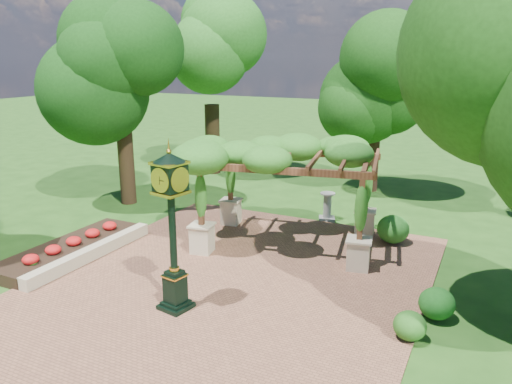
% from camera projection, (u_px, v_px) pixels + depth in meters
% --- Properties ---
extents(ground, '(120.00, 120.00, 0.00)m').
position_uv_depth(ground, '(213.00, 297.00, 12.84)').
color(ground, '#1E4714').
rests_on(ground, ground).
extents(brick_plaza, '(10.00, 12.00, 0.04)m').
position_uv_depth(brick_plaza, '(232.00, 281.00, 13.70)').
color(brick_plaza, brown).
rests_on(brick_plaza, ground).
extents(border_wall, '(0.35, 5.00, 0.40)m').
position_uv_depth(border_wall, '(92.00, 253.00, 15.17)').
color(border_wall, '#C6B793').
rests_on(border_wall, ground).
extents(flower_bed, '(1.50, 5.00, 0.36)m').
position_uv_depth(flower_bed, '(70.00, 249.00, 15.56)').
color(flower_bed, red).
rests_on(flower_bed, ground).
extents(pedestal_clock, '(0.90, 0.90, 3.95)m').
position_uv_depth(pedestal_clock, '(172.00, 218.00, 11.60)').
color(pedestal_clock, black).
rests_on(pedestal_clock, brick_plaza).
extents(pergola, '(6.14, 4.46, 3.52)m').
position_uv_depth(pergola, '(288.00, 158.00, 15.70)').
color(pergola, beige).
rests_on(pergola, brick_plaza).
extents(sundial, '(0.75, 0.75, 1.07)m').
position_uv_depth(sundial, '(327.00, 208.00, 18.78)').
color(sundial, gray).
rests_on(sundial, ground).
extents(shrub_front, '(0.82, 0.82, 0.64)m').
position_uv_depth(shrub_front, '(410.00, 326.00, 10.79)').
color(shrub_front, '#255C1A').
rests_on(shrub_front, brick_plaza).
extents(shrub_mid, '(0.94, 0.94, 0.75)m').
position_uv_depth(shrub_mid, '(437.00, 303.00, 11.64)').
color(shrub_mid, '#175016').
rests_on(shrub_mid, brick_plaza).
extents(shrub_back, '(1.10, 1.10, 0.94)m').
position_uv_depth(shrub_back, '(393.00, 229.00, 16.38)').
color(shrub_back, '#215E1B').
rests_on(shrub_back, brick_plaza).
extents(tree_west_near, '(4.13, 4.13, 8.15)m').
position_uv_depth(tree_west_near, '(120.00, 67.00, 19.67)').
color(tree_west_near, '#352415').
rests_on(tree_west_near, ground).
extents(tree_west_far, '(4.00, 4.00, 9.30)m').
position_uv_depth(tree_west_far, '(211.00, 49.00, 24.95)').
color(tree_west_far, black).
rests_on(tree_west_far, ground).
extents(tree_north, '(3.74, 3.74, 7.02)m').
position_uv_depth(tree_north, '(377.00, 84.00, 21.81)').
color(tree_north, black).
rests_on(tree_north, ground).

